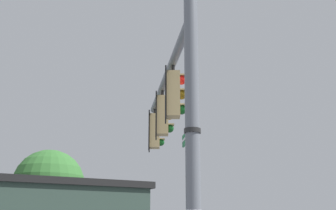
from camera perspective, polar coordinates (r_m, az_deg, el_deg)
name	(u,v)px	position (r m, az deg, el deg)	size (l,w,h in m)	color
signal_pole	(193,166)	(7.54, 3.20, -7.76)	(0.25, 0.25, 6.43)	slate
mast_arm	(167,77)	(11.29, -0.13, 3.64)	(0.19, 0.19, 6.45)	slate
traffic_light_nearest_pole	(174,94)	(10.06, 0.79, 1.37)	(0.54, 0.49, 1.31)	black
traffic_light_mid_inner	(163,115)	(11.88, -0.60, -1.34)	(0.54, 0.49, 1.31)	black
traffic_light_mid_outer	(155,131)	(13.72, -1.62, -3.32)	(0.54, 0.49, 1.31)	black
street_name_sign	(190,134)	(7.88, 2.79, -3.73)	(1.10, 0.29, 0.22)	#147238
tree_by_storefront	(48,186)	(20.71, -15.02, -9.98)	(3.17, 3.17, 5.71)	#4C3823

